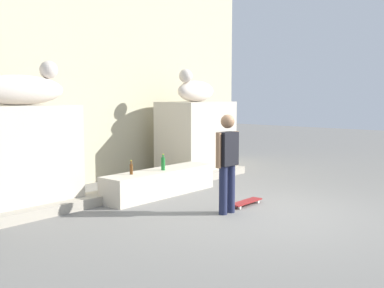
% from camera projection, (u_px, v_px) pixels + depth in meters
% --- Properties ---
extents(ground_plane, '(40.00, 40.00, 0.00)m').
position_uv_depth(ground_plane, '(268.00, 215.00, 7.91)').
color(ground_plane, slate).
extents(facade_wall, '(10.78, 0.60, 7.00)m').
position_uv_depth(facade_wall, '(82.00, 27.00, 10.63)').
color(facade_wall, '#BEB594').
rests_on(facade_wall, ground_plane).
extents(pedestal_left, '(1.81, 1.19, 1.81)m').
position_uv_depth(pedestal_left, '(21.00, 158.00, 8.22)').
color(pedestal_left, beige).
rests_on(pedestal_left, ground_plane).
extents(pedestal_right, '(1.81, 1.19, 1.81)m').
position_uv_depth(pedestal_right, '(196.00, 138.00, 11.87)').
color(pedestal_right, beige).
rests_on(pedestal_right, ground_plane).
extents(statue_reclining_left, '(1.68, 0.87, 0.78)m').
position_uv_depth(statue_reclining_left, '(20.00, 89.00, 8.11)').
color(statue_reclining_left, beige).
rests_on(statue_reclining_left, pedestal_left).
extents(statue_reclining_right, '(1.68, 0.89, 0.78)m').
position_uv_depth(statue_reclining_right, '(195.00, 90.00, 11.72)').
color(statue_reclining_right, beige).
rests_on(statue_reclining_right, pedestal_right).
extents(ledge_block, '(2.65, 0.61, 0.51)m').
position_uv_depth(ledge_block, '(160.00, 183.00, 9.45)').
color(ledge_block, beige).
rests_on(ledge_block, ground_plane).
extents(skater, '(0.54, 0.23, 1.67)m').
position_uv_depth(skater, '(227.00, 159.00, 7.95)').
color(skater, '#1E233F').
rests_on(skater, ground_plane).
extents(skateboard, '(0.80, 0.20, 0.08)m').
position_uv_depth(skateboard, '(246.00, 202.00, 8.60)').
color(skateboard, maroon).
rests_on(skateboard, ground_plane).
extents(bottle_green, '(0.08, 0.08, 0.32)m').
position_uv_depth(bottle_green, '(163.00, 163.00, 9.38)').
color(bottle_green, '#1E722D').
rests_on(bottle_green, ledge_block).
extents(bottle_brown, '(0.06, 0.06, 0.27)m').
position_uv_depth(bottle_brown, '(131.00, 169.00, 8.89)').
color(bottle_brown, '#593314').
rests_on(bottle_brown, ledge_block).
extents(stair_step, '(6.60, 0.50, 0.17)m').
position_uv_depth(stair_step, '(145.00, 188.00, 9.74)').
color(stair_step, '#A9A08F').
rests_on(stair_step, ground_plane).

